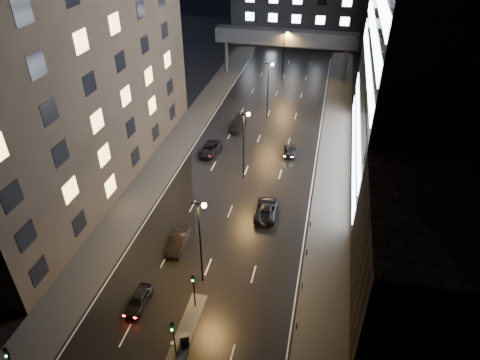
{
  "coord_description": "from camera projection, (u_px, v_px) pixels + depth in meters",
  "views": [
    {
      "loc": [
        10.61,
        -21.68,
        33.49
      ],
      "look_at": [
        0.97,
        21.43,
        4.0
      ],
      "focal_mm": 32.0,
      "sensor_mm": 36.0,
      "label": 1
    }
  ],
  "objects": [
    {
      "name": "ground",
      "position": [
        259.0,
        139.0,
        70.58
      ],
      "size": [
        160.0,
        160.0,
        0.0
      ],
      "primitive_type": "plane",
      "color": "black",
      "rests_on": "ground"
    },
    {
      "name": "sidewalk_left",
      "position": [
        177.0,
        145.0,
        68.75
      ],
      "size": [
        5.0,
        110.0,
        0.15
      ],
      "primitive_type": "cube",
      "color": "#383533",
      "rests_on": "ground"
    },
    {
      "name": "sidewalk_right",
      "position": [
        334.0,
        162.0,
        64.21
      ],
      "size": [
        5.0,
        110.0,
        0.15
      ],
      "primitive_type": "cube",
      "color": "#383533",
      "rests_on": "ground"
    },
    {
      "name": "building_left",
      "position": [
        51.0,
        32.0,
        50.58
      ],
      "size": [
        15.0,
        48.0,
        40.0
      ],
      "primitive_type": "cube",
      "color": "#2D2319",
      "rests_on": "ground"
    },
    {
      "name": "building_right_low",
      "position": [
        416.0,
        262.0,
        38.46
      ],
      "size": [
        10.0,
        18.0,
        12.0
      ],
      "primitive_type": "cube",
      "color": "black",
      "rests_on": "ground"
    },
    {
      "name": "building_right_glass",
      "position": [
        466.0,
        7.0,
        50.31
      ],
      "size": [
        20.0,
        36.0,
        45.0
      ],
      "primitive_type": "cube",
      "color": "black",
      "rests_on": "ground"
    },
    {
      "name": "skybridge",
      "position": [
        286.0,
        38.0,
        90.3
      ],
      "size": [
        30.0,
        3.0,
        10.0
      ],
      "color": "#333335",
      "rests_on": "ground"
    },
    {
      "name": "median_island",
      "position": [
        187.0,
        328.0,
        39.64
      ],
      "size": [
        1.6,
        8.0,
        0.15
      ],
      "primitive_type": "cube",
      "color": "#383533",
      "rests_on": "ground"
    },
    {
      "name": "traffic_signal_near",
      "position": [
        194.0,
        285.0,
        39.99
      ],
      "size": [
        0.28,
        0.34,
        4.4
      ],
      "color": "black",
      "rests_on": "median_island"
    },
    {
      "name": "traffic_signal_far",
      "position": [
        173.0,
        334.0,
        35.53
      ],
      "size": [
        0.28,
        0.34,
        4.4
      ],
      "color": "black",
      "rests_on": "median_island"
    },
    {
      "name": "traffic_signal_corner",
      "position": [
        10.0,
        360.0,
        33.69
      ],
      "size": [
        0.28,
        0.34,
        4.4
      ],
      "color": "black",
      "rests_on": "ground"
    },
    {
      "name": "bollard_row",
      "position": [
        299.0,
        306.0,
        41.29
      ],
      "size": [
        0.12,
        25.12,
        0.9
      ],
      "color": "black",
      "rests_on": "ground"
    },
    {
      "name": "streetlight_near",
      "position": [
        201.0,
        233.0,
        40.97
      ],
      "size": [
        1.45,
        0.5,
        10.15
      ],
      "color": "black",
      "rests_on": "ground"
    },
    {
      "name": "streetlight_mid_a",
      "position": [
        245.0,
        137.0,
        57.21
      ],
      "size": [
        1.45,
        0.5,
        10.15
      ],
      "color": "black",
      "rests_on": "ground"
    },
    {
      "name": "streetlight_mid_b",
      "position": [
        269.0,
        84.0,
        73.44
      ],
      "size": [
        1.45,
        0.5,
        10.15
      ],
      "color": "black",
      "rests_on": "ground"
    },
    {
      "name": "streetlight_far",
      "position": [
        285.0,
        50.0,
        89.67
      ],
      "size": [
        1.45,
        0.5,
        10.15
      ],
      "color": "black",
      "rests_on": "ground"
    },
    {
      "name": "car_away_a",
      "position": [
        139.0,
        300.0,
        41.58
      ],
      "size": [
        1.67,
        4.12,
        1.4
      ],
      "primitive_type": "imported",
      "rotation": [
        0.0,
        0.0,
        0.0
      ],
      "color": "black",
      "rests_on": "ground"
    },
    {
      "name": "car_away_b",
      "position": [
        178.0,
        241.0,
        48.47
      ],
      "size": [
        1.8,
        4.89,
        1.6
      ],
      "primitive_type": "imported",
      "rotation": [
        0.0,
        0.0,
        0.02
      ],
      "color": "black",
      "rests_on": "ground"
    },
    {
      "name": "car_away_c",
      "position": [
        210.0,
        149.0,
        66.24
      ],
      "size": [
        2.96,
        5.55,
        1.48
      ],
      "primitive_type": "imported",
      "rotation": [
        0.0,
        0.0,
        -0.1
      ],
      "color": "black",
      "rests_on": "ground"
    },
    {
      "name": "car_away_d",
      "position": [
        238.0,
        124.0,
        73.29
      ],
      "size": [
        2.24,
        5.41,
        1.57
      ],
      "primitive_type": "imported",
      "rotation": [
        0.0,
        0.0,
        0.01
      ],
      "color": "black",
      "rests_on": "ground"
    },
    {
      "name": "car_toward_a",
      "position": [
        267.0,
        209.0,
        53.47
      ],
      "size": [
        2.75,
        5.69,
        1.56
      ],
      "primitive_type": "imported",
      "rotation": [
        0.0,
        0.0,
        3.17
      ],
      "color": "black",
      "rests_on": "ground"
    },
    {
      "name": "car_toward_b",
      "position": [
        290.0,
        150.0,
        66.04
      ],
      "size": [
        2.29,
        4.59,
        1.28
      ],
      "primitive_type": "imported",
      "rotation": [
        0.0,
        0.0,
        3.26
      ],
      "color": "black",
      "rests_on": "ground"
    },
    {
      "name": "utility_cabinet",
      "position": [
        185.0,
        340.0,
        37.71
      ],
      "size": [
        0.93,
        0.79,
        1.31
      ],
      "primitive_type": "cube",
      "rotation": [
        0.0,
        0.0,
        0.4
      ],
      "color": "#47474A",
      "rests_on": "median_island"
    },
    {
      "name": "cone_a",
      "position": [
        172.0,
        344.0,
        38.04
      ],
      "size": [
        0.48,
        0.48,
        0.49
      ],
      "primitive_type": "cone",
      "rotation": [
        0.0,
        0.0,
        -0.18
      ],
      "color": "#EB3B0C",
      "rests_on": "ground"
    }
  ]
}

